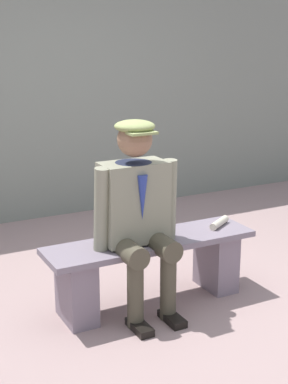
% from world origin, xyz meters
% --- Properties ---
extents(ground_plane, '(30.00, 30.00, 0.00)m').
position_xyz_m(ground_plane, '(0.00, 0.00, 0.00)').
color(ground_plane, gray).
extents(bench, '(1.52, 0.41, 0.48)m').
position_xyz_m(bench, '(0.00, 0.00, 0.30)').
color(bench, slate).
rests_on(bench, ground).
extents(seated_man, '(0.62, 0.57, 1.33)m').
position_xyz_m(seated_man, '(0.13, 0.06, 0.75)').
color(seated_man, gray).
rests_on(seated_man, ground).
extents(rolled_magazine, '(0.23, 0.17, 0.05)m').
position_xyz_m(rolled_magazine, '(-0.59, -0.01, 0.51)').
color(rolled_magazine, beige).
rests_on(rolled_magazine, bench).
extents(stadium_wall, '(12.00, 0.24, 2.43)m').
position_xyz_m(stadium_wall, '(0.00, -2.38, 1.21)').
color(stadium_wall, slate).
rests_on(stadium_wall, ground).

